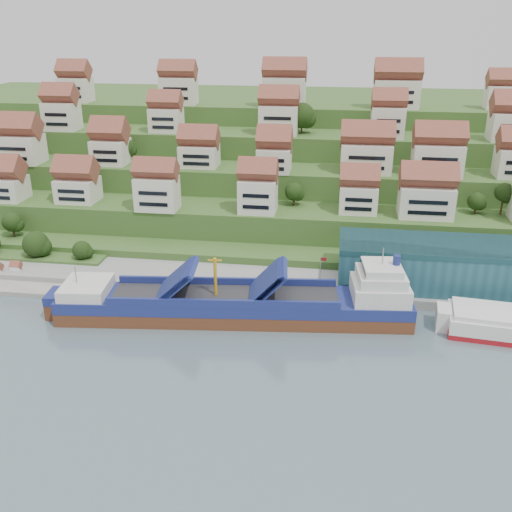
# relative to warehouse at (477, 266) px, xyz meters

# --- Properties ---
(ground) EXTENTS (300.00, 300.00, 0.00)m
(ground) POSITION_rel_warehouse_xyz_m (-52.00, -17.00, -7.20)
(ground) COLOR slate
(ground) RESTS_ON ground
(quay) EXTENTS (180.00, 14.00, 2.20)m
(quay) POSITION_rel_warehouse_xyz_m (-32.00, -2.00, -6.10)
(quay) COLOR gray
(quay) RESTS_ON ground
(pebble_beach) EXTENTS (45.00, 20.00, 1.00)m
(pebble_beach) POSITION_rel_warehouse_xyz_m (-110.00, -5.00, -6.70)
(pebble_beach) COLOR gray
(pebble_beach) RESTS_ON ground
(hillside) EXTENTS (260.00, 128.00, 31.00)m
(hillside) POSITION_rel_warehouse_xyz_m (-52.00, 86.55, 3.46)
(hillside) COLOR #2D4C1E
(hillside) RESTS_ON ground
(hillside_village) EXTENTS (155.64, 63.82, 29.26)m
(hillside_village) POSITION_rel_warehouse_xyz_m (-48.51, 43.79, 17.28)
(hillside_village) COLOR silver
(hillside_village) RESTS_ON ground
(hillside_trees) EXTENTS (136.39, 62.80, 31.62)m
(hillside_trees) POSITION_rel_warehouse_xyz_m (-62.06, 31.66, 11.20)
(hillside_trees) COLOR #203812
(hillside_trees) RESTS_ON ground
(warehouse) EXTENTS (60.00, 15.00, 10.00)m
(warehouse) POSITION_rel_warehouse_xyz_m (0.00, 0.00, 0.00)
(warehouse) COLOR #23535F
(warehouse) RESTS_ON quay
(flagpole) EXTENTS (1.28, 0.16, 8.00)m
(flagpole) POSITION_rel_warehouse_xyz_m (-33.89, -7.00, -0.32)
(flagpole) COLOR gray
(flagpole) RESTS_ON quay
(cargo_ship) EXTENTS (72.57, 18.38, 15.85)m
(cargo_ship) POSITION_rel_warehouse_xyz_m (-49.07, -17.51, -4.12)
(cargo_ship) COLOR #572F1A
(cargo_ship) RESTS_ON ground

